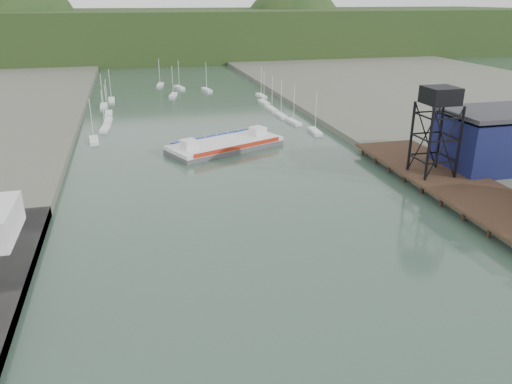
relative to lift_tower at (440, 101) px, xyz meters
name	(u,v)px	position (x,y,z in m)	size (l,w,h in m)	color
east_pier	(485,199)	(2.00, -13.00, -13.75)	(14.00, 70.00, 2.45)	black
lift_tower	(440,101)	(0.00, 0.00, 0.00)	(6.50, 6.50, 16.00)	black
blue_shed	(497,140)	(15.00, 2.00, -8.59)	(20.50, 14.50, 11.30)	#0C1737
marina_sailboats	(190,107)	(-34.92, 80.46, -15.30)	(57.71, 92.65, 0.90)	silver
distant_hills	(149,37)	(-38.98, 243.35, -5.27)	(500.00, 120.00, 80.00)	black
chain_ferry	(225,145)	(-32.78, 32.18, -14.56)	(28.38, 20.18, 3.80)	#4C4D4F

